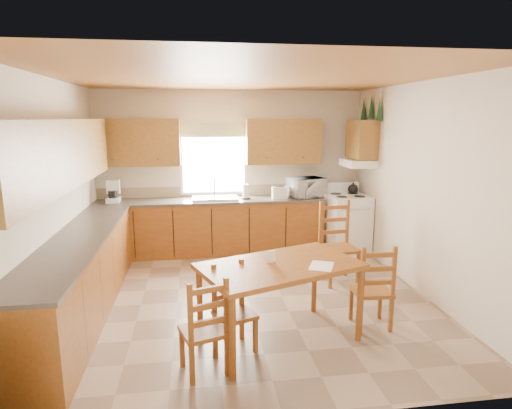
{
  "coord_description": "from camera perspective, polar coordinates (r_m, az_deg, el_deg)",
  "views": [
    {
      "loc": [
        -0.61,
        -5.03,
        2.24
      ],
      "look_at": [
        0.15,
        0.3,
        1.15
      ],
      "focal_mm": 30.0,
      "sensor_mm": 36.0,
      "label": 1
    }
  ],
  "objects": [
    {
      "name": "floor",
      "position": [
        5.54,
        -1.12,
        -12.4
      ],
      "size": [
        4.5,
        4.5,
        0.0
      ],
      "primitive_type": "plane",
      "color": "gray",
      "rests_on": "ground"
    },
    {
      "name": "ceiling",
      "position": [
        5.09,
        -1.25,
        16.62
      ],
      "size": [
        4.5,
        4.5,
        0.0
      ],
      "primitive_type": "plane",
      "color": "#9F6630",
      "rests_on": "floor"
    },
    {
      "name": "wall_left",
      "position": [
        5.37,
        -25.77,
        0.74
      ],
      "size": [
        4.5,
        4.5,
        0.0
      ],
      "primitive_type": "plane",
      "color": "beige",
      "rests_on": "floor"
    },
    {
      "name": "wall_right",
      "position": [
        5.86,
        21.24,
        1.92
      ],
      "size": [
        4.5,
        4.5,
        0.0
      ],
      "primitive_type": "plane",
      "color": "beige",
      "rests_on": "floor"
    },
    {
      "name": "wall_back",
      "position": [
        7.36,
        -3.31,
        4.48
      ],
      "size": [
        4.5,
        4.5,
        0.0
      ],
      "primitive_type": "plane",
      "color": "beige",
      "rests_on": "floor"
    },
    {
      "name": "wall_front",
      "position": [
        2.99,
        4.1,
        -5.97
      ],
      "size": [
        4.5,
        4.5,
        0.0
      ],
      "primitive_type": "plane",
      "color": "beige",
      "rests_on": "floor"
    },
    {
      "name": "lower_cab_back",
      "position": [
        7.22,
        -6.0,
        -3.06
      ],
      "size": [
        3.75,
        0.6,
        0.88
      ],
      "primitive_type": "cube",
      "color": "brown",
      "rests_on": "floor"
    },
    {
      "name": "lower_cab_left",
      "position": [
        5.37,
        -22.31,
        -9.03
      ],
      "size": [
        0.6,
        3.6,
        0.88
      ],
      "primitive_type": "cube",
      "color": "brown",
      "rests_on": "floor"
    },
    {
      "name": "counter_back",
      "position": [
        7.12,
        -6.08,
        0.52
      ],
      "size": [
        3.75,
        0.63,
        0.04
      ],
      "primitive_type": "cube",
      "color": "#4A423D",
      "rests_on": "lower_cab_back"
    },
    {
      "name": "counter_left",
      "position": [
        5.24,
        -22.69,
        -4.3
      ],
      "size": [
        0.63,
        3.6,
        0.04
      ],
      "primitive_type": "cube",
      "color": "#4A423D",
      "rests_on": "lower_cab_left"
    },
    {
      "name": "backsplash",
      "position": [
        7.38,
        -6.18,
        1.79
      ],
      "size": [
        3.75,
        0.01,
        0.18
      ],
      "primitive_type": "cube",
      "color": "gray",
      "rests_on": "counter_back"
    },
    {
      "name": "upper_cab_back_left",
      "position": [
        7.19,
        -15.75,
        7.95
      ],
      "size": [
        1.41,
        0.33,
        0.75
      ],
      "primitive_type": "cube",
      "color": "brown",
      "rests_on": "wall_back"
    },
    {
      "name": "upper_cab_back_right",
      "position": [
        7.28,
        3.6,
        8.39
      ],
      "size": [
        1.25,
        0.33,
        0.75
      ],
      "primitive_type": "cube",
      "color": "brown",
      "rests_on": "wall_back"
    },
    {
      "name": "upper_cab_left",
      "position": [
        5.12,
        -24.99,
        6.05
      ],
      "size": [
        0.33,
        3.6,
        0.75
      ],
      "primitive_type": "cube",
      "color": "brown",
      "rests_on": "wall_left"
    },
    {
      "name": "upper_cab_stove",
      "position": [
        7.21,
        13.94,
        8.41
      ],
      "size": [
        0.33,
        0.62,
        0.62
      ],
      "primitive_type": "cube",
      "color": "brown",
      "rests_on": "wall_right"
    },
    {
      "name": "range_hood",
      "position": [
        7.22,
        13.43,
        5.41
      ],
      "size": [
        0.44,
        0.62,
        0.12
      ],
      "primitive_type": "cube",
      "color": "white",
      "rests_on": "wall_right"
    },
    {
      "name": "window_frame",
      "position": [
        7.29,
        -5.67,
        5.96
      ],
      "size": [
        1.13,
        0.02,
        1.18
      ],
      "primitive_type": "cube",
      "color": "white",
      "rests_on": "wall_back"
    },
    {
      "name": "window_pane",
      "position": [
        7.29,
        -5.67,
        5.96
      ],
      "size": [
        1.05,
        0.01,
        1.1
      ],
      "primitive_type": "cube",
      "color": "white",
      "rests_on": "wall_back"
    },
    {
      "name": "window_valance",
      "position": [
        7.23,
        -5.74,
        9.88
      ],
      "size": [
        1.19,
        0.01,
        0.24
      ],
      "primitive_type": "cube",
      "color": "#617A46",
      "rests_on": "wall_back"
    },
    {
      "name": "sink_basin",
      "position": [
        7.11,
        -5.48,
        0.86
      ],
      "size": [
        0.75,
        0.45,
        0.04
      ],
      "primitive_type": "cube",
      "color": "silver",
      "rests_on": "counter_back"
    },
    {
      "name": "pine_decal_a",
      "position": [
        6.96,
        16.15,
        12.16
      ],
      "size": [
        0.22,
        0.22,
        0.36
      ],
      "primitive_type": "cone",
      "color": "#184624",
      "rests_on": "wall_right"
    },
    {
      "name": "pine_decal_b",
      "position": [
        7.26,
        15.12,
        12.48
      ],
      "size": [
        0.22,
        0.22,
        0.36
      ],
      "primitive_type": "cone",
      "color": "#184624",
      "rests_on": "wall_right"
    },
    {
      "name": "pine_decal_c",
      "position": [
        7.55,
        14.14,
        12.17
      ],
      "size": [
        0.22,
        0.22,
        0.36
      ],
      "primitive_type": "cone",
      "color": "#184624",
      "rests_on": "wall_right"
    },
    {
      "name": "stove",
      "position": [
        7.36,
        11.93,
        -2.63
      ],
      "size": [
        0.7,
        0.72,
        0.97
      ],
      "primitive_type": "cube",
      "rotation": [
        0.0,
        0.0,
        0.08
      ],
      "color": "white",
      "rests_on": "floor"
    },
    {
      "name": "coffeemaker",
      "position": [
        7.17,
        -18.55,
        1.77
      ],
      "size": [
        0.26,
        0.3,
        0.38
      ],
      "primitive_type": "cube",
      "rotation": [
        0.0,
        0.0,
        -0.14
      ],
      "color": "white",
      "rests_on": "counter_back"
    },
    {
      "name": "paper_towel",
      "position": [
        7.1,
        -1.38,
        1.73
      ],
      "size": [
        0.11,
        0.11,
        0.25
      ],
      "primitive_type": "cylinder",
      "rotation": [
        0.0,
        0.0,
        0.06
      ],
      "color": "white",
      "rests_on": "counter_back"
    },
    {
      "name": "toaster",
      "position": [
        7.14,
        3.14,
        1.58
      ],
      "size": [
        0.24,
        0.16,
        0.2
      ],
      "primitive_type": "cube",
      "rotation": [
        0.0,
        0.0,
        0.01
      ],
      "color": "white",
      "rests_on": "counter_back"
    },
    {
      "name": "microwave",
      "position": [
        7.32,
        6.7,
        2.27
      ],
      "size": [
        0.64,
        0.55,
        0.32
      ],
      "primitive_type": "imported",
      "rotation": [
        0.0,
        0.0,
        0.35
      ],
      "color": "white",
      "rests_on": "counter_back"
    },
    {
      "name": "dining_table",
      "position": [
        4.43,
        3.2,
        -12.96
      ],
      "size": [
        1.76,
        1.37,
        0.83
      ],
      "primitive_type": "cube",
      "rotation": [
        0.0,
        0.0,
        0.36
      ],
      "color": "brown",
      "rests_on": "floor"
    },
    {
      "name": "chair_near_left",
      "position": [
        3.95,
        -7.01,
        -15.58
      ],
      "size": [
        0.47,
        0.46,
        0.91
      ],
      "primitive_type": "cube",
      "rotation": [
        0.0,
        0.0,
        3.44
      ],
      "color": "brown",
      "rests_on": "floor"
    },
    {
      "name": "chair_near_right",
      "position": [
        4.87,
        15.17,
        -10.34
      ],
      "size": [
        0.41,
        0.39,
        0.94
      ],
      "primitive_type": "cube",
      "rotation": [
        0.0,
        0.0,
        3.1
      ],
      "color": "brown",
      "rests_on": "floor"
    },
    {
      "name": "chair_far_left",
      "position": [
        4.27,
        -2.86,
        -13.71
      ],
      "size": [
        0.46,
        0.45,
        0.86
      ],
      "primitive_type": "cube",
      "rotation": [
        0.0,
        0.0,
        0.38
      ],
      "color": "brown",
      "rests_on": "floor"
    },
    {
      "name": "chair_far_right",
      "position": [
        6.0,
        11.03,
        -5.11
      ],
      "size": [
        0.51,
        0.49,
        1.11
      ],
      "primitive_type": "cube",
      "rotation": [
        0.0,
        0.0,
        0.1
      ],
      "color": "brown",
      "rests_on": "floor"
    },
    {
      "name": "table_paper",
      "position": [
        4.25,
        8.72,
        -8.1
      ],
      "size": [
        0.32,
        0.35,
        0.0
      ],
      "primitive_type": "cube",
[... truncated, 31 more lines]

